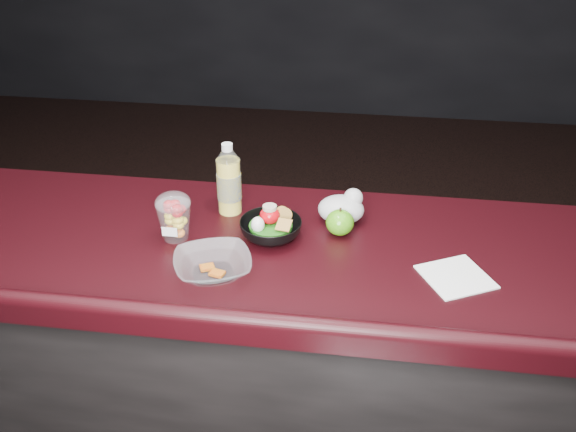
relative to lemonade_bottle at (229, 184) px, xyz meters
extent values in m
cube|color=black|center=(0.13, -0.17, -0.62)|extent=(4.00, 0.65, 0.98)
cube|color=black|center=(0.13, -0.17, -0.11)|extent=(4.06, 0.71, 0.04)
cylinder|color=yellow|center=(0.00, 0.00, -0.01)|extent=(0.07, 0.07, 0.17)
cylinder|color=white|center=(0.00, 0.00, -0.01)|extent=(0.07, 0.07, 0.17)
cone|color=white|center=(0.00, 0.00, 0.09)|extent=(0.07, 0.07, 0.03)
cylinder|color=white|center=(0.00, 0.00, 0.12)|extent=(0.03, 0.03, 0.02)
cylinder|color=#072D99|center=(0.00, 0.00, -0.01)|extent=(0.07, 0.07, 0.08)
ellipsoid|color=white|center=(-0.12, -0.17, 0.02)|extent=(0.10, 0.10, 0.06)
ellipsoid|color=#329110|center=(0.34, -0.09, -0.06)|extent=(0.08, 0.08, 0.08)
cylinder|color=black|center=(0.34, -0.09, -0.02)|extent=(0.01, 0.01, 0.01)
ellipsoid|color=silver|center=(0.34, -0.01, -0.05)|extent=(0.14, 0.11, 0.08)
sphere|color=silver|center=(0.37, 0.00, -0.02)|extent=(0.06, 0.06, 0.06)
imported|color=black|center=(0.15, -0.13, -0.07)|extent=(0.22, 0.22, 0.05)
cylinder|color=#0F470C|center=(0.15, -0.13, -0.05)|extent=(0.12, 0.12, 0.01)
ellipsoid|color=#BA080F|center=(0.14, -0.12, -0.03)|extent=(0.06, 0.06, 0.05)
cylinder|color=beige|center=(0.14, -0.12, 0.00)|extent=(0.04, 0.04, 0.01)
ellipsoid|color=white|center=(0.12, -0.16, -0.04)|extent=(0.04, 0.04, 0.05)
imported|color=silver|center=(0.03, -0.33, -0.07)|extent=(0.26, 0.26, 0.05)
cube|color=#990F0C|center=(0.01, -0.32, -0.08)|extent=(0.05, 0.04, 0.01)
cube|color=#990F0C|center=(0.04, -0.34, -0.08)|extent=(0.04, 0.04, 0.01)
cube|color=white|center=(0.65, -0.26, -0.09)|extent=(0.22, 0.22, 0.00)
camera|label=1|loc=(0.41, -1.66, 0.88)|focal=40.00mm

